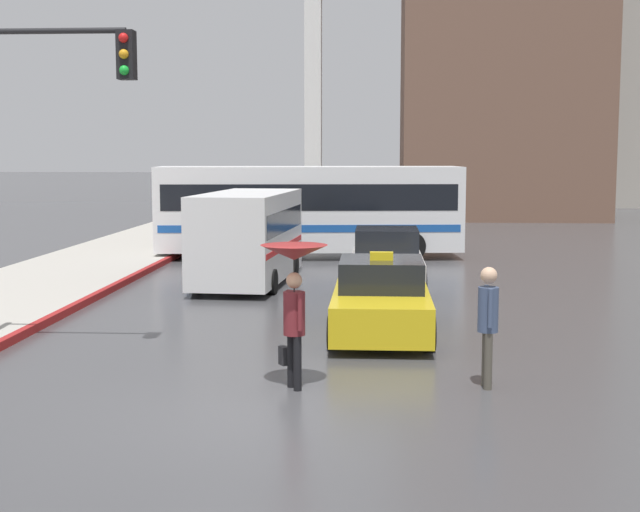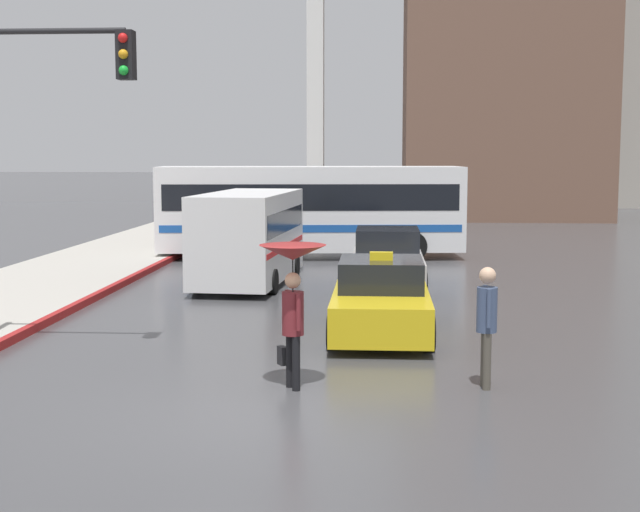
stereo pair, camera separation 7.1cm
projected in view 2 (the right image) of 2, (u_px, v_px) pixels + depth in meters
name	position (u px, v px, depth m)	size (l,w,h in m)	color
ground_plane	(246.00, 419.00, 11.67)	(300.00, 300.00, 0.00)	#424244
taxi	(381.00, 301.00, 17.02)	(1.91, 4.17, 1.60)	gold
sedan_red	(387.00, 262.00, 22.78)	(1.91, 4.23, 1.55)	#B7B2AD
ambulance_van	(249.00, 233.00, 23.56)	(2.39, 5.61, 2.43)	silver
city_bus	(310.00, 207.00, 29.66)	(10.22, 3.48, 3.02)	silver
pedestrian_with_umbrella	(293.00, 276.00, 12.97)	(0.98, 0.98, 2.14)	black
pedestrian_man	(487.00, 316.00, 13.09)	(0.31, 0.45, 1.81)	#4C473D
traffic_light	(28.00, 122.00, 14.91)	(3.09, 0.38, 5.77)	black
monument_cross	(315.00, 21.00, 48.12)	(8.18, 0.90, 18.60)	white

